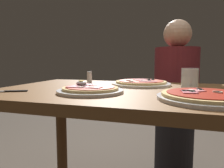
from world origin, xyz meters
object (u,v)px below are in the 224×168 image
Objects in this scene: pizza_foreground at (90,90)px; pizza_across_left at (141,83)px; salt_shaker at (89,77)px; dining_table at (139,117)px; pizza_across_right at (206,96)px; water_glass_far at (190,80)px; knife at (6,91)px; diner_person at (175,104)px.

pizza_foreground is 0.35m from pizza_across_left.
salt_shaker is (-0.31, 0.04, 0.02)m from pizza_across_left.
pizza_across_right is (0.25, -0.17, 0.13)m from dining_table.
pizza_foreground is (-0.18, -0.13, 0.13)m from dining_table.
water_glass_far is (-0.04, 0.27, 0.03)m from pizza_across_right.
water_glass_far is (0.21, 0.09, 0.16)m from dining_table.
knife is (-0.76, -0.05, -0.01)m from pizza_across_right.
diner_person is (-0.09, 0.87, -0.21)m from pizza_across_right.
water_glass_far reaches higher than salt_shaker.
pizza_foreground is 0.43m from pizza_across_right.
pizza_foreground is 0.35m from knife.
water_glass_far is at bearing 29.98° from pizza_foreground.
dining_table is 4.16× the size of pizza_across_left.
salt_shaker is (-0.34, 0.23, 0.15)m from dining_table.
pizza_across_right is at bearing -5.36° from pizza_foreground.
pizza_across_right is (0.43, -0.04, -0.00)m from pizza_foreground.
dining_table is 0.28m from water_glass_far.
pizza_across_left reaches higher than knife.
salt_shaker is at bearing 145.85° from dining_table.
pizza_across_right is at bearing 95.95° from diner_person.
salt_shaker is at bearing 43.73° from diner_person.
pizza_foreground is 0.45m from water_glass_far.
knife is (-0.34, -0.09, -0.01)m from pizza_foreground.
pizza_across_right is at bearing -82.38° from water_glass_far.
water_glass_far is (0.24, -0.09, 0.03)m from pizza_across_left.
knife is 2.73× the size of salt_shaker.
pizza_across_left is at bearing 96.98° from dining_table.
pizza_foreground is at bearing 68.06° from diner_person.
pizza_across_right is 3.33× the size of water_glass_far.
pizza_across_left is at bearing 63.94° from pizza_foreground.
pizza_foreground is at bearing -143.12° from dining_table.
salt_shaker is at bearing 172.11° from pizza_across_left.
pizza_across_right reaches higher than knife.
knife is at bearing -111.86° from salt_shaker.
water_glass_far is at bearing 97.62° from pizza_across_right.
diner_person is at bearing 77.32° from dining_table.
pizza_across_right is 0.27m from water_glass_far.
diner_person is at bearing 95.21° from water_glass_far.
pizza_foreground is 1.47× the size of knife.
pizza_across_right is 0.77m from knife.
salt_shaker reaches higher than pizza_across_left.
diner_person reaches higher than salt_shaker.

